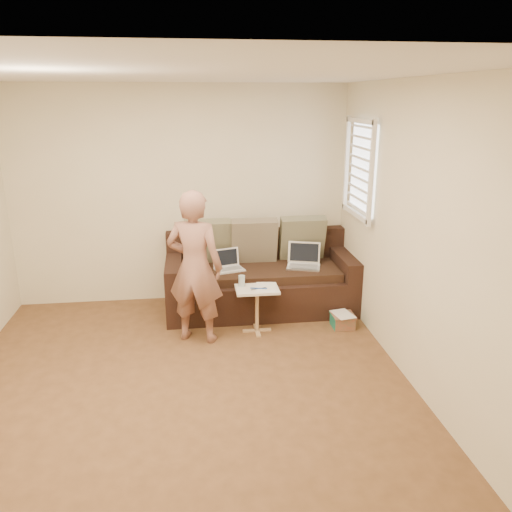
# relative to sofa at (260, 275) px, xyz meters

# --- Properties ---
(floor) EXTENTS (4.50, 4.50, 0.00)m
(floor) POSITION_rel_sofa_xyz_m (-0.90, -1.77, -0.42)
(floor) COLOR #53371F
(floor) RESTS_ON ground
(ceiling) EXTENTS (4.50, 4.50, 0.00)m
(ceiling) POSITION_rel_sofa_xyz_m (-0.90, -1.77, 2.18)
(ceiling) COLOR white
(ceiling) RESTS_ON wall_back
(wall_back) EXTENTS (4.00, 0.00, 4.00)m
(wall_back) POSITION_rel_sofa_xyz_m (-0.90, 0.48, 0.87)
(wall_back) COLOR beige
(wall_back) RESTS_ON ground
(wall_front) EXTENTS (4.00, 0.00, 4.00)m
(wall_front) POSITION_rel_sofa_xyz_m (-0.90, -4.03, 0.87)
(wall_front) COLOR beige
(wall_front) RESTS_ON ground
(wall_right) EXTENTS (0.00, 4.50, 4.50)m
(wall_right) POSITION_rel_sofa_xyz_m (1.10, -1.77, 0.87)
(wall_right) COLOR beige
(wall_right) RESTS_ON ground
(window_blinds) EXTENTS (0.12, 0.88, 1.08)m
(window_blinds) POSITION_rel_sofa_xyz_m (1.05, -0.27, 1.28)
(window_blinds) COLOR white
(window_blinds) RESTS_ON wall_right
(sofa) EXTENTS (2.20, 0.95, 0.85)m
(sofa) POSITION_rel_sofa_xyz_m (0.00, 0.00, 0.00)
(sofa) COLOR black
(sofa) RESTS_ON ground
(pillow_left) EXTENTS (0.55, 0.29, 0.57)m
(pillow_left) POSITION_rel_sofa_xyz_m (-0.60, 0.24, 0.37)
(pillow_left) COLOR #6A694E
(pillow_left) RESTS_ON sofa
(pillow_mid) EXTENTS (0.55, 0.27, 0.57)m
(pillow_mid) POSITION_rel_sofa_xyz_m (-0.05, 0.19, 0.37)
(pillow_mid) COLOR #645C47
(pillow_mid) RESTS_ON sofa
(pillow_right) EXTENTS (0.55, 0.28, 0.57)m
(pillow_right) POSITION_rel_sofa_xyz_m (0.55, 0.24, 0.37)
(pillow_right) COLOR #6A694E
(pillow_right) RESTS_ON sofa
(laptop_silver) EXTENTS (0.45, 0.38, 0.26)m
(laptop_silver) POSITION_rel_sofa_xyz_m (0.50, -0.07, 0.10)
(laptop_silver) COLOR #B7BABC
(laptop_silver) RESTS_ON sofa
(laptop_white) EXTENTS (0.37, 0.31, 0.23)m
(laptop_white) POSITION_rel_sofa_xyz_m (-0.37, -0.06, 0.10)
(laptop_white) COLOR white
(laptop_white) RESTS_ON sofa
(person) EXTENTS (0.68, 0.57, 1.59)m
(person) POSITION_rel_sofa_xyz_m (-0.77, -0.73, 0.37)
(person) COLOR #8D504D
(person) RESTS_ON ground
(side_table) EXTENTS (0.46, 0.32, 0.50)m
(side_table) POSITION_rel_sofa_xyz_m (-0.12, -0.62, -0.17)
(side_table) COLOR silver
(side_table) RESTS_ON ground
(drinking_glass) EXTENTS (0.07, 0.07, 0.12)m
(drinking_glass) POSITION_rel_sofa_xyz_m (-0.28, -0.55, 0.14)
(drinking_glass) COLOR silver
(drinking_glass) RESTS_ON side_table
(scissors) EXTENTS (0.20, 0.14, 0.02)m
(scissors) POSITION_rel_sofa_xyz_m (-0.11, -0.66, 0.08)
(scissors) COLOR silver
(scissors) RESTS_ON side_table
(paper_on_table) EXTENTS (0.25, 0.33, 0.00)m
(paper_on_table) POSITION_rel_sofa_xyz_m (-0.02, -0.61, 0.08)
(paper_on_table) COLOR white
(paper_on_table) RESTS_ON side_table
(striped_box) EXTENTS (0.25, 0.25, 0.16)m
(striped_box) POSITION_rel_sofa_xyz_m (0.83, -0.65, -0.35)
(striped_box) COLOR red
(striped_box) RESTS_ON ground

